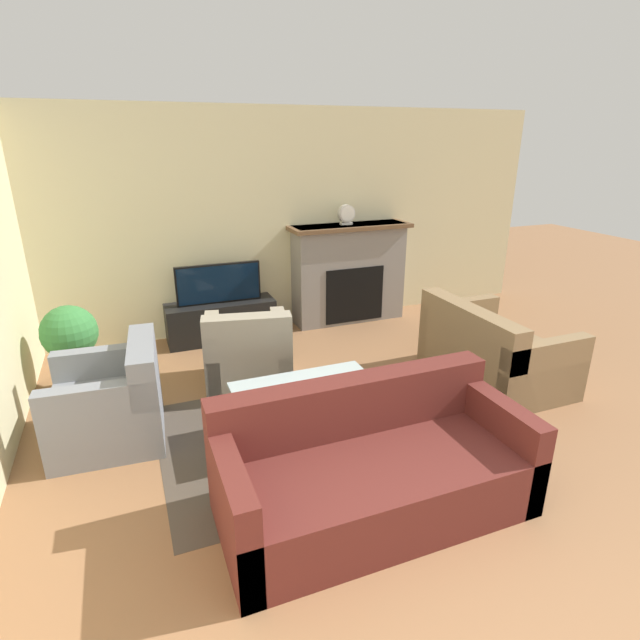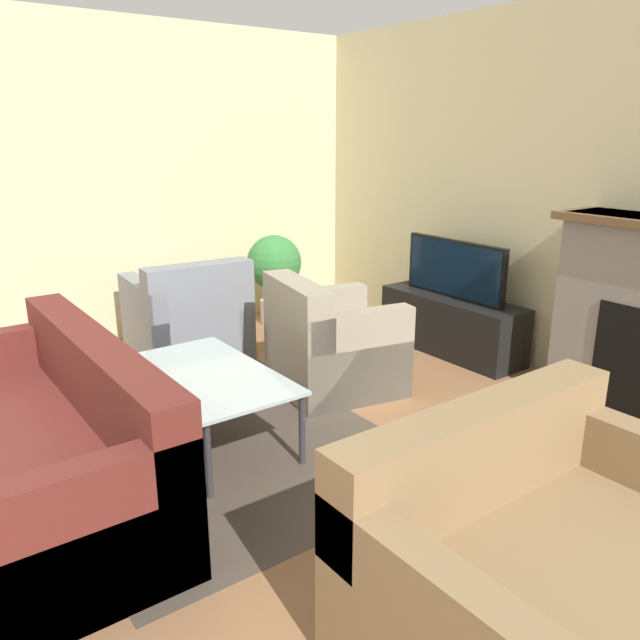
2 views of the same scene
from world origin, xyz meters
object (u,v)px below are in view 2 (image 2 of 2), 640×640
couch_sectional (42,450)px  couch_loveseat (542,571)px  tv (455,269)px  armchair_accent (331,348)px  potted_plant (274,268)px  armchair_by_window (189,320)px  coffee_table (209,379)px

couch_sectional → couch_loveseat: bearing=31.6°
tv → couch_loveseat: tv is taller
tv → couch_loveseat: 3.16m
armchair_accent → potted_plant: (-1.59, 0.53, 0.24)m
couch_loveseat → tv: bearing=48.1°
armchair_by_window → coffee_table: bearing=73.5°
couch_loveseat → potted_plant: (-3.90, 1.34, 0.25)m
armchair_accent → tv: bearing=-77.8°
couch_sectional → armchair_accent: 2.06m
couch_sectional → armchair_by_window: same height
couch_sectional → couch_loveseat: (1.99, 1.23, 0.00)m
couch_loveseat → couch_sectional: bearing=121.6°
armchair_accent → armchair_by_window: bearing=34.0°
couch_sectional → armchair_by_window: bearing=136.2°
armchair_by_window → armchair_accent: (1.25, 0.52, 0.00)m
coffee_table → potted_plant: bearing=138.6°
armchair_accent → coffee_table: 1.10m
armchair_by_window → potted_plant: (-0.34, 1.05, 0.24)m
coffee_table → potted_plant: 2.43m
armchair_by_window → armchair_accent: same height
couch_loveseat → armchair_accent: same height
armchair_by_window → potted_plant: 1.13m
armchair_by_window → armchair_accent: bearing=116.5°
tv → coffee_table: 2.39m
tv → couch_sectional: 3.36m
tv → armchair_accent: bearing=-89.3°
couch_sectional → coffee_table: size_ratio=1.72×
armchair_accent → couch_loveseat: bearing=172.2°
couch_sectional → potted_plant: potted_plant is taller
tv → coffee_table: size_ratio=0.86×
tv → armchair_accent: tv is taller
armchair_accent → potted_plant: 1.69m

